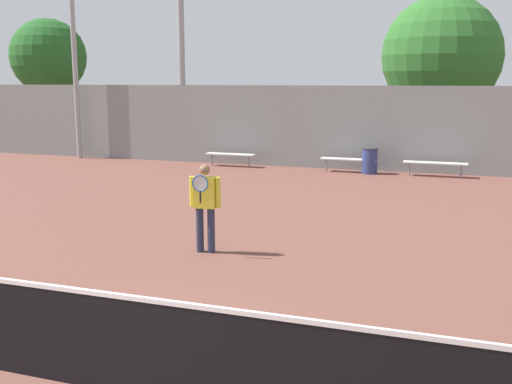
{
  "coord_description": "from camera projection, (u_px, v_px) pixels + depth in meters",
  "views": [
    {
      "loc": [
        3.31,
        -4.96,
        3.2
      ],
      "look_at": [
        -0.59,
        6.28,
        0.98
      ],
      "focal_mm": 42.0,
      "sensor_mm": 36.0,
      "label": 1
    }
  ],
  "objects": [
    {
      "name": "trash_bin",
      "position": [
        370.0,
        161.0,
        20.83
      ],
      "size": [
        0.56,
        0.56,
        0.9
      ],
      "color": "navy",
      "rests_on": "ground_plane"
    },
    {
      "name": "tree_green_tall",
      "position": [
        48.0,
        57.0,
        32.58
      ],
      "size": [
        4.07,
        4.07,
        6.52
      ],
      "color": "brown",
      "rests_on": "ground_plane"
    },
    {
      "name": "bench_by_gate",
      "position": [
        349.0,
        160.0,
        21.13
      ],
      "size": [
        1.99,
        0.4,
        0.49
      ],
      "color": "white",
      "rests_on": "ground_plane"
    },
    {
      "name": "light_pole_far_right",
      "position": [
        181.0,
        27.0,
        23.31
      ],
      "size": [
        0.9,
        0.6,
        8.95
      ],
      "color": "#939399",
      "rests_on": "ground_plane"
    },
    {
      "name": "bench_courtside_far",
      "position": [
        230.0,
        155.0,
        22.58
      ],
      "size": [
        1.89,
        0.4,
        0.49
      ],
      "color": "white",
      "rests_on": "ground_plane"
    },
    {
      "name": "back_fence",
      "position": [
        366.0,
        128.0,
        21.42
      ],
      "size": [
        33.6,
        0.06,
        3.03
      ],
      "color": "gray",
      "rests_on": "ground_plane"
    },
    {
      "name": "light_pole_center_back",
      "position": [
        73.0,
        23.0,
        24.16
      ],
      "size": [
        0.9,
        0.6,
        8.73
      ],
      "color": "#939399",
      "rests_on": "ground_plane"
    },
    {
      "name": "tree_green_broad",
      "position": [
        441.0,
        56.0,
        25.56
      ],
      "size": [
        5.07,
        5.07,
        6.78
      ],
      "color": "brown",
      "rests_on": "ground_plane"
    },
    {
      "name": "bench_courtside_near",
      "position": [
        435.0,
        164.0,
        20.18
      ],
      "size": [
        2.1,
        0.4,
        0.49
      ],
      "color": "white",
      "rests_on": "ground_plane"
    },
    {
      "name": "tennis_player",
      "position": [
        205.0,
        203.0,
        11.17
      ],
      "size": [
        0.6,
        0.43,
        1.68
      ],
      "rotation": [
        0.0,
        0.0,
        0.11
      ],
      "color": "#282D47",
      "rests_on": "ground_plane"
    },
    {
      "name": "tennis_net",
      "position": [
        110.0,
        342.0,
        6.16
      ],
      "size": [
        11.38,
        0.09,
        1.09
      ],
      "color": "#99999E",
      "rests_on": "ground_plane"
    }
  ]
}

